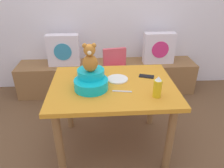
{
  "coord_description": "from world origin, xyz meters",
  "views": [
    {
      "loc": [
        -0.12,
        -1.73,
        1.67
      ],
      "look_at": [
        0.0,
        0.1,
        0.69
      ],
      "focal_mm": 34.22,
      "sensor_mm": 36.0,
      "label": 1
    }
  ],
  "objects_px": {
    "pillow_floral_left": "(63,50)",
    "coffee_mug": "(87,71)",
    "dinner_plate_near": "(118,79)",
    "book_stack": "(115,61)",
    "cell_phone": "(146,76)",
    "infant_seat_teal": "(91,80)",
    "ketchup_bottle": "(157,87)",
    "pillow_floral_right": "(159,48)",
    "teddy_bear": "(90,59)",
    "dining_table": "(113,95)",
    "highchair": "(117,72)"
  },
  "relations": [
    {
      "from": "pillow_floral_right",
      "to": "teddy_bear",
      "type": "xyz_separation_m",
      "value": [
        -0.94,
        -1.21,
        0.34
      ]
    },
    {
      "from": "teddy_bear",
      "to": "coffee_mug",
      "type": "xyz_separation_m",
      "value": [
        -0.05,
        0.26,
        -0.23
      ]
    },
    {
      "from": "teddy_bear",
      "to": "cell_phone",
      "type": "xyz_separation_m",
      "value": [
        0.54,
        0.18,
        -0.27
      ]
    },
    {
      "from": "book_stack",
      "to": "cell_phone",
      "type": "bearing_deg",
      "value": -77.65
    },
    {
      "from": "coffee_mug",
      "to": "teddy_bear",
      "type": "bearing_deg",
      "value": -78.81
    },
    {
      "from": "infant_seat_teal",
      "to": "coffee_mug",
      "type": "xyz_separation_m",
      "value": [
        -0.05,
        0.26,
        -0.02
      ]
    },
    {
      "from": "book_stack",
      "to": "cell_phone",
      "type": "height_order",
      "value": "cell_phone"
    },
    {
      "from": "highchair",
      "to": "ketchup_bottle",
      "type": "xyz_separation_m",
      "value": [
        0.24,
        -0.98,
        0.31
      ]
    },
    {
      "from": "highchair",
      "to": "dining_table",
      "type": "bearing_deg",
      "value": -98.04
    },
    {
      "from": "dining_table",
      "to": "highchair",
      "type": "xyz_separation_m",
      "value": [
        0.1,
        0.74,
        -0.1
      ]
    },
    {
      "from": "highchair",
      "to": "infant_seat_teal",
      "type": "xyz_separation_m",
      "value": [
        -0.3,
        -0.79,
        0.29
      ]
    },
    {
      "from": "book_stack",
      "to": "pillow_floral_right",
      "type": "bearing_deg",
      "value": -1.9
    },
    {
      "from": "dining_table",
      "to": "highchair",
      "type": "distance_m",
      "value": 0.76
    },
    {
      "from": "ketchup_bottle",
      "to": "dinner_plate_near",
      "type": "bearing_deg",
      "value": 132.0
    },
    {
      "from": "book_stack",
      "to": "highchair",
      "type": "relative_size",
      "value": 0.25
    },
    {
      "from": "pillow_floral_right",
      "to": "book_stack",
      "type": "relative_size",
      "value": 2.2
    },
    {
      "from": "cell_phone",
      "to": "pillow_floral_left",
      "type": "bearing_deg",
      "value": 62.04
    },
    {
      "from": "ketchup_bottle",
      "to": "dinner_plate_near",
      "type": "xyz_separation_m",
      "value": [
        -0.3,
        0.33,
        -0.08
      ]
    },
    {
      "from": "pillow_floral_left",
      "to": "pillow_floral_right",
      "type": "height_order",
      "value": "same"
    },
    {
      "from": "dinner_plate_near",
      "to": "cell_phone",
      "type": "height_order",
      "value": "dinner_plate_near"
    },
    {
      "from": "book_stack",
      "to": "cell_phone",
      "type": "xyz_separation_m",
      "value": [
        0.23,
        -1.04,
        0.25
      ]
    },
    {
      "from": "pillow_floral_left",
      "to": "dinner_plate_near",
      "type": "height_order",
      "value": "pillow_floral_left"
    },
    {
      "from": "infant_seat_teal",
      "to": "cell_phone",
      "type": "bearing_deg",
      "value": 18.86
    },
    {
      "from": "pillow_floral_right",
      "to": "dinner_plate_near",
      "type": "height_order",
      "value": "pillow_floral_right"
    },
    {
      "from": "dining_table",
      "to": "dinner_plate_near",
      "type": "relative_size",
      "value": 5.71
    },
    {
      "from": "dining_table",
      "to": "cell_phone",
      "type": "xyz_separation_m",
      "value": [
        0.34,
        0.14,
        0.12
      ]
    },
    {
      "from": "highchair",
      "to": "pillow_floral_right",
      "type": "bearing_deg",
      "value": 32.92
    },
    {
      "from": "infant_seat_teal",
      "to": "teddy_bear",
      "type": "bearing_deg",
      "value": -90.0
    },
    {
      "from": "dining_table",
      "to": "ketchup_bottle",
      "type": "relative_size",
      "value": 6.18
    },
    {
      "from": "infant_seat_teal",
      "to": "pillow_floral_left",
      "type": "bearing_deg",
      "value": 108.95
    },
    {
      "from": "infant_seat_teal",
      "to": "highchair",
      "type": "bearing_deg",
      "value": 69.19
    },
    {
      "from": "ketchup_bottle",
      "to": "cell_phone",
      "type": "bearing_deg",
      "value": 90.86
    },
    {
      "from": "pillow_floral_left",
      "to": "ketchup_bottle",
      "type": "distance_m",
      "value": 1.7
    },
    {
      "from": "book_stack",
      "to": "dinner_plate_near",
      "type": "relative_size",
      "value": 1.0
    },
    {
      "from": "dinner_plate_near",
      "to": "pillow_floral_right",
      "type": "bearing_deg",
      "value": 56.91
    },
    {
      "from": "pillow_floral_left",
      "to": "dinner_plate_near",
      "type": "xyz_separation_m",
      "value": [
        0.66,
        -1.07,
        0.07
      ]
    },
    {
      "from": "pillow_floral_left",
      "to": "highchair",
      "type": "distance_m",
      "value": 0.84
    },
    {
      "from": "cell_phone",
      "to": "book_stack",
      "type": "bearing_deg",
      "value": 31.38
    },
    {
      "from": "book_stack",
      "to": "ketchup_bottle",
      "type": "relative_size",
      "value": 1.08
    },
    {
      "from": "pillow_floral_right",
      "to": "cell_phone",
      "type": "distance_m",
      "value": 1.1
    },
    {
      "from": "pillow_floral_left",
      "to": "coffee_mug",
      "type": "distance_m",
      "value": 1.02
    },
    {
      "from": "infant_seat_teal",
      "to": "coffee_mug",
      "type": "height_order",
      "value": "infant_seat_teal"
    },
    {
      "from": "ketchup_bottle",
      "to": "teddy_bear",
      "type": "bearing_deg",
      "value": 160.81
    },
    {
      "from": "infant_seat_teal",
      "to": "teddy_bear",
      "type": "relative_size",
      "value": 1.32
    },
    {
      "from": "dining_table",
      "to": "ketchup_bottle",
      "type": "height_order",
      "value": "ketchup_bottle"
    },
    {
      "from": "book_stack",
      "to": "ketchup_bottle",
      "type": "bearing_deg",
      "value": -80.62
    },
    {
      "from": "book_stack",
      "to": "coffee_mug",
      "type": "xyz_separation_m",
      "value": [
        -0.36,
        -0.97,
        0.29
      ]
    },
    {
      "from": "coffee_mug",
      "to": "cell_phone",
      "type": "bearing_deg",
      "value": -7.06
    },
    {
      "from": "infant_seat_teal",
      "to": "ketchup_bottle",
      "type": "distance_m",
      "value": 0.58
    },
    {
      "from": "cell_phone",
      "to": "highchair",
      "type": "bearing_deg",
      "value": 40.55
    }
  ]
}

